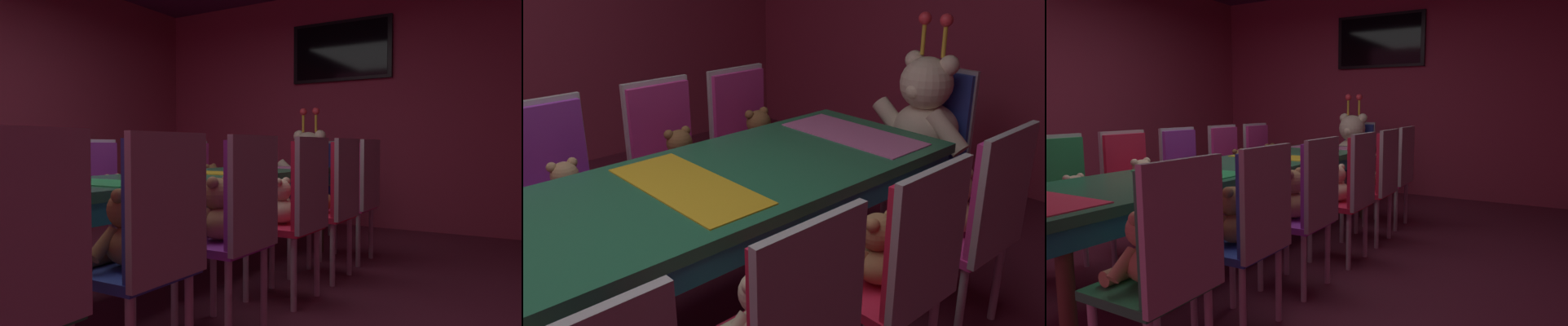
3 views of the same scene
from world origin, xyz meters
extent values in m
plane|color=#591E33|center=(0.00, 0.00, 0.00)|extent=(7.90, 7.90, 0.00)
cube|color=#99334C|center=(0.00, 3.20, 1.40)|extent=(5.20, 0.12, 2.80)
cube|color=#26724C|center=(0.00, 0.00, 0.71)|extent=(0.90, 3.65, 0.05)
cube|color=teal|center=(0.00, 0.00, 0.64)|extent=(0.88, 3.58, 0.10)
cylinder|color=#4C3826|center=(0.38, 1.64, 0.34)|extent=(0.07, 0.07, 0.69)
cylinder|color=#4C3826|center=(0.38, -1.64, 0.34)|extent=(0.07, 0.07, 0.69)
cylinder|color=#4C3826|center=(-0.38, 1.64, 0.34)|extent=(0.07, 0.07, 0.69)
cube|color=green|center=(0.00, -0.52, 0.74)|extent=(0.77, 0.32, 0.01)
cube|color=yellow|center=(0.00, 0.52, 0.74)|extent=(0.77, 0.32, 0.01)
cube|color=pink|center=(0.00, 1.55, 0.74)|extent=(0.77, 0.32, 0.01)
cube|color=#268C4C|center=(-0.69, -0.89, 0.44)|extent=(0.40, 0.40, 0.04)
cube|color=#268C4C|center=(-0.87, -0.89, 0.71)|extent=(0.05, 0.38, 0.50)
cube|color=#B2B2B7|center=(-0.89, -0.89, 0.71)|extent=(0.03, 0.41, 0.55)
cylinder|color=#B2B2B7|center=(-0.53, -0.73, 0.21)|extent=(0.04, 0.04, 0.42)
cylinder|color=#B2B2B7|center=(-0.53, -1.05, 0.21)|extent=(0.04, 0.04, 0.42)
cylinder|color=#B2B2B7|center=(-0.85, -0.73, 0.21)|extent=(0.04, 0.04, 0.42)
ellipsoid|color=beige|center=(-0.69, -0.89, 0.53)|extent=(0.17, 0.17, 0.13)
sphere|color=beige|center=(-0.68, -0.89, 0.65)|extent=(0.13, 0.13, 0.13)
sphere|color=#FDDCAD|center=(-0.63, -0.89, 0.64)|extent=(0.05, 0.05, 0.05)
sphere|color=beige|center=(-0.69, -0.84, 0.70)|extent=(0.05, 0.05, 0.05)
sphere|color=beige|center=(-0.69, -0.94, 0.70)|extent=(0.05, 0.05, 0.05)
cylinder|color=beige|center=(-0.66, -0.81, 0.55)|extent=(0.05, 0.12, 0.11)
cylinder|color=beige|center=(-0.66, -0.97, 0.55)|extent=(0.05, 0.12, 0.11)
cylinder|color=beige|center=(-0.58, -0.84, 0.49)|extent=(0.06, 0.12, 0.06)
cylinder|color=beige|center=(-0.58, -0.93, 0.49)|extent=(0.06, 0.12, 0.06)
cube|color=red|center=(-0.70, -0.32, 0.44)|extent=(0.40, 0.40, 0.04)
cube|color=red|center=(-0.88, -0.32, 0.71)|extent=(0.05, 0.38, 0.50)
cube|color=#B2B2B7|center=(-0.90, -0.32, 0.71)|extent=(0.03, 0.41, 0.55)
cylinder|color=#B2B2B7|center=(-0.54, -0.16, 0.21)|extent=(0.04, 0.04, 0.42)
cylinder|color=#B2B2B7|center=(-0.54, -0.48, 0.21)|extent=(0.04, 0.04, 0.42)
cylinder|color=#B2B2B7|center=(-0.86, -0.16, 0.21)|extent=(0.04, 0.04, 0.42)
cylinder|color=#B2B2B7|center=(-0.86, -0.48, 0.21)|extent=(0.04, 0.04, 0.42)
ellipsoid|color=beige|center=(-0.70, -0.32, 0.55)|extent=(0.20, 0.20, 0.16)
sphere|color=beige|center=(-0.68, -0.32, 0.69)|extent=(0.16, 0.16, 0.16)
sphere|color=#FDDCAD|center=(-0.63, -0.32, 0.68)|extent=(0.06, 0.06, 0.06)
sphere|color=beige|center=(-0.70, -0.26, 0.75)|extent=(0.06, 0.06, 0.06)
sphere|color=beige|center=(-0.70, -0.38, 0.75)|extent=(0.06, 0.06, 0.06)
cylinder|color=beige|center=(-0.66, -0.23, 0.56)|extent=(0.05, 0.14, 0.13)
cylinder|color=beige|center=(-0.66, -0.42, 0.56)|extent=(0.05, 0.14, 0.13)
cylinder|color=beige|center=(-0.57, -0.27, 0.49)|extent=(0.07, 0.15, 0.07)
cylinder|color=beige|center=(-0.57, -0.38, 0.49)|extent=(0.07, 0.15, 0.07)
cube|color=purple|center=(-0.70, 0.27, 0.44)|extent=(0.40, 0.40, 0.04)
cube|color=purple|center=(-0.88, 0.27, 0.71)|extent=(0.05, 0.38, 0.50)
cube|color=#B2B2B7|center=(-0.90, 0.27, 0.71)|extent=(0.03, 0.41, 0.55)
cylinder|color=#B2B2B7|center=(-0.54, 0.43, 0.21)|extent=(0.04, 0.04, 0.42)
cylinder|color=#B2B2B7|center=(-0.54, 0.11, 0.21)|extent=(0.04, 0.04, 0.42)
cylinder|color=#B2B2B7|center=(-0.86, 0.43, 0.21)|extent=(0.04, 0.04, 0.42)
cylinder|color=#B2B2B7|center=(-0.86, 0.11, 0.21)|extent=(0.04, 0.04, 0.42)
ellipsoid|color=tan|center=(-0.70, 0.27, 0.53)|extent=(0.16, 0.16, 0.13)
sphere|color=tan|center=(-0.69, 0.27, 0.65)|extent=(0.13, 0.13, 0.13)
sphere|color=tan|center=(-0.64, 0.27, 0.64)|extent=(0.05, 0.05, 0.05)
sphere|color=tan|center=(-0.70, 0.32, 0.70)|extent=(0.05, 0.05, 0.05)
sphere|color=tan|center=(-0.70, 0.22, 0.70)|extent=(0.05, 0.05, 0.05)
cylinder|color=tan|center=(-0.67, 0.35, 0.55)|extent=(0.05, 0.12, 0.11)
cylinder|color=tan|center=(-0.67, 0.19, 0.55)|extent=(0.05, 0.12, 0.11)
cylinder|color=tan|center=(-0.60, 0.32, 0.49)|extent=(0.06, 0.12, 0.06)
cylinder|color=tan|center=(-0.60, 0.23, 0.49)|extent=(0.06, 0.12, 0.06)
cube|color=#CC338C|center=(-0.71, 0.91, 0.44)|extent=(0.40, 0.40, 0.04)
cube|color=#CC338C|center=(-0.89, 0.91, 0.71)|extent=(0.05, 0.38, 0.50)
cube|color=#B2B2B7|center=(-0.91, 0.91, 0.71)|extent=(0.03, 0.41, 0.55)
cylinder|color=#B2B2B7|center=(-0.55, 1.07, 0.21)|extent=(0.04, 0.04, 0.42)
cylinder|color=#B2B2B7|center=(-0.55, 0.75, 0.21)|extent=(0.04, 0.04, 0.42)
cylinder|color=#B2B2B7|center=(-0.87, 1.07, 0.21)|extent=(0.04, 0.04, 0.42)
cylinder|color=#B2B2B7|center=(-0.87, 0.75, 0.21)|extent=(0.04, 0.04, 0.42)
ellipsoid|color=brown|center=(-0.71, 0.91, 0.54)|extent=(0.18, 0.18, 0.14)
sphere|color=brown|center=(-0.69, 0.91, 0.67)|extent=(0.14, 0.14, 0.14)
sphere|color=#99663C|center=(-0.64, 0.91, 0.66)|extent=(0.05, 0.05, 0.05)
sphere|color=brown|center=(-0.71, 0.97, 0.72)|extent=(0.05, 0.05, 0.05)
sphere|color=brown|center=(-0.71, 0.86, 0.72)|extent=(0.05, 0.05, 0.05)
cylinder|color=brown|center=(-0.67, 1.00, 0.55)|extent=(0.05, 0.13, 0.12)
cylinder|color=brown|center=(-0.67, 0.82, 0.55)|extent=(0.05, 0.13, 0.12)
cylinder|color=brown|center=(-0.59, 0.96, 0.49)|extent=(0.06, 0.13, 0.06)
cylinder|color=brown|center=(-0.59, 0.87, 0.49)|extent=(0.06, 0.13, 0.06)
cube|color=#CC338C|center=(-0.68, 1.46, 0.44)|extent=(0.40, 0.40, 0.04)
cube|color=#CC338C|center=(-0.86, 1.46, 0.71)|extent=(0.05, 0.38, 0.50)
cube|color=#B2B2B7|center=(-0.89, 1.46, 0.71)|extent=(0.03, 0.41, 0.55)
cylinder|color=#B2B2B7|center=(-0.52, 1.62, 0.21)|extent=(0.04, 0.04, 0.42)
cylinder|color=#B2B2B7|center=(-0.52, 1.30, 0.21)|extent=(0.04, 0.04, 0.42)
cylinder|color=#B2B2B7|center=(-0.84, 1.62, 0.21)|extent=(0.04, 0.04, 0.42)
cylinder|color=#B2B2B7|center=(-0.84, 1.30, 0.21)|extent=(0.04, 0.04, 0.42)
ellipsoid|color=brown|center=(-0.68, 1.46, 0.54)|extent=(0.19, 0.19, 0.15)
sphere|color=brown|center=(-0.67, 1.46, 0.68)|extent=(0.15, 0.15, 0.15)
sphere|color=#99663C|center=(-0.62, 1.46, 0.67)|extent=(0.06, 0.06, 0.06)
sphere|color=brown|center=(-0.68, 1.52, 0.74)|extent=(0.06, 0.06, 0.06)
sphere|color=brown|center=(-0.68, 1.40, 0.74)|extent=(0.06, 0.06, 0.06)
cylinder|color=brown|center=(-0.65, 1.56, 0.56)|extent=(0.05, 0.13, 0.12)
cylinder|color=brown|center=(-0.65, 1.37, 0.56)|extent=(0.05, 0.13, 0.12)
cylinder|color=brown|center=(-0.56, 1.51, 0.49)|extent=(0.06, 0.14, 0.06)
cylinder|color=brown|center=(-0.56, 1.41, 0.49)|extent=(0.06, 0.14, 0.06)
cube|color=#268C4C|center=(0.71, -1.49, 0.44)|extent=(0.40, 0.40, 0.04)
cube|color=#268C4C|center=(0.89, -1.49, 0.71)|extent=(0.05, 0.38, 0.50)
cube|color=#B2B2B7|center=(0.92, -1.49, 0.71)|extent=(0.03, 0.41, 0.55)
cylinder|color=#B2B2B7|center=(0.55, -1.33, 0.21)|extent=(0.04, 0.04, 0.42)
ellipsoid|color=tan|center=(0.71, -1.49, 0.55)|extent=(0.19, 0.19, 0.16)
sphere|color=tan|center=(0.70, -1.49, 0.69)|extent=(0.16, 0.16, 0.16)
sphere|color=tan|center=(0.64, -1.49, 0.67)|extent=(0.06, 0.06, 0.06)
sphere|color=tan|center=(0.71, -1.55, 0.74)|extent=(0.06, 0.06, 0.06)
sphere|color=tan|center=(0.71, -1.43, 0.74)|extent=(0.06, 0.06, 0.06)
cylinder|color=tan|center=(0.67, -1.59, 0.56)|extent=(0.05, 0.14, 0.13)
cylinder|color=tan|center=(0.67, -1.39, 0.56)|extent=(0.05, 0.14, 0.13)
cylinder|color=tan|center=(0.59, -1.54, 0.49)|extent=(0.07, 0.15, 0.07)
cylinder|color=tan|center=(0.59, -1.44, 0.49)|extent=(0.07, 0.15, 0.07)
cube|color=#2D47B2|center=(0.69, -0.90, 0.44)|extent=(0.40, 0.40, 0.04)
cube|color=#2D47B2|center=(0.87, -0.90, 0.71)|extent=(0.05, 0.38, 0.50)
cube|color=#B2B2B7|center=(0.89, -0.90, 0.71)|extent=(0.03, 0.41, 0.55)
cylinder|color=#B2B2B7|center=(0.85, -0.74, 0.21)|extent=(0.04, 0.04, 0.42)
cylinder|color=#B2B2B7|center=(0.85, -1.06, 0.21)|extent=(0.04, 0.04, 0.42)
cylinder|color=#B2B2B7|center=(0.53, -0.74, 0.21)|extent=(0.04, 0.04, 0.42)
cylinder|color=#B2B2B7|center=(0.53, -1.06, 0.21)|extent=(0.04, 0.04, 0.42)
ellipsoid|color=olive|center=(0.69, -0.90, 0.55)|extent=(0.19, 0.19, 0.16)
sphere|color=olive|center=(0.67, -0.90, 0.69)|extent=(0.16, 0.16, 0.16)
sphere|color=#AE7747|center=(0.62, -0.90, 0.67)|extent=(0.06, 0.06, 0.06)
sphere|color=olive|center=(0.69, -0.96, 0.74)|extent=(0.06, 0.06, 0.06)
sphere|color=olive|center=(0.69, -0.84, 0.74)|extent=(0.06, 0.06, 0.06)
cylinder|color=olive|center=(0.65, -0.99, 0.56)|extent=(0.05, 0.14, 0.13)
cylinder|color=olive|center=(0.65, -0.80, 0.56)|extent=(0.05, 0.14, 0.13)
cylinder|color=olive|center=(0.56, -0.95, 0.49)|extent=(0.07, 0.14, 0.07)
cylinder|color=olive|center=(0.56, -0.85, 0.49)|extent=(0.07, 0.14, 0.07)
cube|color=purple|center=(0.69, -0.30, 0.44)|extent=(0.40, 0.40, 0.04)
cube|color=purple|center=(0.87, -0.30, 0.71)|extent=(0.05, 0.38, 0.50)
cube|color=#B2B2B7|center=(0.89, -0.30, 0.71)|extent=(0.03, 0.41, 0.55)
cylinder|color=#B2B2B7|center=(0.85, -0.14, 0.21)|extent=(0.04, 0.04, 0.42)
cylinder|color=#B2B2B7|center=(0.85, -0.46, 0.21)|extent=(0.04, 0.04, 0.42)
cylinder|color=#B2B2B7|center=(0.53, -0.14, 0.21)|extent=(0.04, 0.04, 0.42)
cylinder|color=#B2B2B7|center=(0.53, -0.46, 0.21)|extent=(0.04, 0.04, 0.42)
ellipsoid|color=#9E7247|center=(0.69, -0.30, 0.55)|extent=(0.20, 0.20, 0.16)
sphere|color=#9E7247|center=(0.67, -0.30, 0.69)|extent=(0.16, 0.16, 0.16)
sphere|color=tan|center=(0.61, -0.30, 0.68)|extent=(0.06, 0.06, 0.06)
sphere|color=#9E7247|center=(0.69, -0.36, 0.76)|extent=(0.06, 0.06, 0.06)
sphere|color=#9E7247|center=(0.69, -0.24, 0.76)|extent=(0.06, 0.06, 0.06)
cylinder|color=#9E7247|center=(0.65, -0.40, 0.57)|extent=(0.06, 0.14, 0.13)
cylinder|color=#9E7247|center=(0.65, -0.20, 0.57)|extent=(0.06, 0.14, 0.13)
cylinder|color=#9E7247|center=(0.56, -0.35, 0.49)|extent=(0.07, 0.15, 0.07)
cylinder|color=#9E7247|center=(0.56, -0.24, 0.49)|extent=(0.07, 0.15, 0.07)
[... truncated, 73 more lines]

